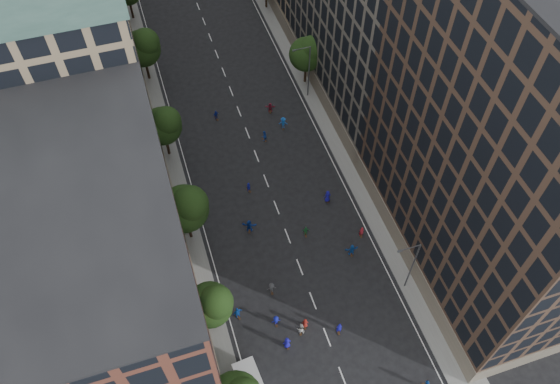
# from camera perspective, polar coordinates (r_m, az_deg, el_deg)

# --- Properties ---
(ground) EXTENTS (240.00, 240.00, 0.00)m
(ground) POSITION_cam_1_polar(r_m,az_deg,el_deg) (76.96, -3.32, 5.93)
(ground) COLOR black
(ground) RESTS_ON ground
(sidewalk_left) EXTENTS (4.00, 105.00, 0.15)m
(sidewalk_left) POSITION_cam_1_polar(r_m,az_deg,el_deg) (81.23, -13.03, 7.61)
(sidewalk_left) COLOR slate
(sidewalk_left) RESTS_ON ground
(sidewalk_right) EXTENTS (4.00, 105.00, 0.15)m
(sidewalk_right) POSITION_cam_1_polar(r_m,az_deg,el_deg) (84.64, 3.24, 11.34)
(sidewalk_right) COLOR slate
(sidewalk_right) RESTS_ON ground
(bldg_left_a) EXTENTS (14.00, 22.00, 30.00)m
(bldg_left_a) POSITION_cam_1_polar(r_m,az_deg,el_deg) (47.42, -17.07, -11.90)
(bldg_left_a) COLOR #5A2E22
(bldg_left_a) RESTS_ON ground
(bldg_left_b) EXTENTS (14.00, 26.00, 34.00)m
(bldg_left_b) POSITION_cam_1_polar(r_m,az_deg,el_deg) (61.02, -20.38, 9.13)
(bldg_left_b) COLOR #887559
(bldg_left_b) RESTS_ON ground
(bldg_left_c) EXTENTS (14.00, 20.00, 28.00)m
(bldg_left_c) POSITION_cam_1_polar(r_m,az_deg,el_deg) (81.34, -21.27, 18.19)
(bldg_left_c) COLOR #5A2E22
(bldg_left_c) RESTS_ON ground
(bldg_right_a) EXTENTS (14.00, 30.00, 36.00)m
(bldg_right_a) POSITION_cam_1_polar(r_m,az_deg,el_deg) (55.67, 22.59, 4.52)
(bldg_right_a) COLOR #453125
(bldg_right_a) RESTS_ON ground
(tree_left_1) EXTENTS (4.80, 4.80, 8.21)m
(tree_left_1) POSITION_cam_1_polar(r_m,az_deg,el_deg) (56.59, -7.15, -11.54)
(tree_left_1) COLOR black
(tree_left_1) RESTS_ON ground
(tree_left_2) EXTENTS (5.60, 5.60, 9.45)m
(tree_left_2) POSITION_cam_1_polar(r_m,az_deg,el_deg) (62.14, -9.78, -1.58)
(tree_left_2) COLOR black
(tree_left_2) RESTS_ON ground
(tree_left_3) EXTENTS (5.00, 5.00, 8.58)m
(tree_left_3) POSITION_cam_1_polar(r_m,az_deg,el_deg) (71.75, -12.05, 6.90)
(tree_left_3) COLOR black
(tree_left_3) RESTS_ON ground
(tree_left_4) EXTENTS (5.40, 5.40, 9.08)m
(tree_left_4) POSITION_cam_1_polar(r_m,az_deg,el_deg) (83.69, -14.12, 14.51)
(tree_left_4) COLOR black
(tree_left_4) RESTS_ON ground
(tree_right_a) EXTENTS (5.00, 5.00, 8.39)m
(tree_right_a) POSITION_cam_1_polar(r_m,az_deg,el_deg) (81.13, 2.91, 14.34)
(tree_right_a) COLOR black
(tree_right_a) RESTS_ON ground
(streetlamp_near) EXTENTS (2.64, 0.22, 9.06)m
(streetlamp_near) POSITION_cam_1_polar(r_m,az_deg,el_deg) (60.36, 13.55, -7.35)
(streetlamp_near) COLOR #595B60
(streetlamp_near) RESTS_ON ground
(streetlamp_far) EXTENTS (2.64, 0.22, 9.06)m
(streetlamp_far) POSITION_cam_1_polar(r_m,az_deg,el_deg) (79.09, 2.90, 12.71)
(streetlamp_far) COLOR #595B60
(streetlamp_far) RESTS_ON ground
(skater_0) EXTENTS (0.90, 0.60, 1.80)m
(skater_0) POSITION_cam_1_polar(r_m,az_deg,el_deg) (59.56, 0.75, -15.48)
(skater_0) COLOR #1B16B3
(skater_0) RESTS_ON ground
(skater_1) EXTENTS (0.72, 0.54, 1.80)m
(skater_1) POSITION_cam_1_polar(r_m,az_deg,el_deg) (60.50, 6.18, -13.96)
(skater_1) COLOR #1714A9
(skater_1) RESTS_ON ground
(skater_3) EXTENTS (1.02, 0.62, 1.53)m
(skater_3) POSITION_cam_1_polar(r_m,az_deg,el_deg) (60.65, -0.42, -13.31)
(skater_3) COLOR #141BA7
(skater_3) RESTS_ON ground
(skater_4) EXTENTS (1.22, 0.72, 1.95)m
(skater_4) POSITION_cam_1_polar(r_m,az_deg,el_deg) (60.97, -4.45, -12.48)
(skater_4) COLOR #1650B5
(skater_4) RESTS_ON ground
(skater_5) EXTENTS (1.69, 0.65, 1.79)m
(skater_5) POSITION_cam_1_polar(r_m,az_deg,el_deg) (65.11, 7.50, -6.04)
(skater_5) COLOR #154DAA
(skater_5) RESTS_ON ground
(skater_6) EXTENTS (0.82, 0.64, 1.49)m
(skater_6) POSITION_cam_1_polar(r_m,az_deg,el_deg) (60.62, 2.64, -13.53)
(skater_6) COLOR maroon
(skater_6) RESTS_ON ground
(skater_7) EXTENTS (0.66, 0.48, 1.67)m
(skater_7) POSITION_cam_1_polar(r_m,az_deg,el_deg) (66.72, 8.50, -4.12)
(skater_7) COLOR #A81C28
(skater_7) RESTS_ON ground
(skater_8) EXTENTS (1.03, 0.88, 1.83)m
(skater_8) POSITION_cam_1_polar(r_m,az_deg,el_deg) (60.17, 2.17, -14.09)
(skater_8) COLOR silver
(skater_8) RESTS_ON ground
(skater_9) EXTENTS (1.14, 0.70, 1.71)m
(skater_9) POSITION_cam_1_polar(r_m,az_deg,el_deg) (62.21, -0.89, -10.03)
(skater_9) COLOR #393A3E
(skater_9) RESTS_ON ground
(skater_10) EXTENTS (0.97, 0.54, 1.57)m
(skater_10) POSITION_cam_1_polar(r_m,az_deg,el_deg) (66.16, 2.71, -4.11)
(skater_10) COLOR #206C35
(skater_10) RESTS_ON ground
(skater_11) EXTENTS (1.89, 1.22, 1.94)m
(skater_11) POSITION_cam_1_polar(r_m,az_deg,el_deg) (66.37, -3.23, -3.58)
(skater_11) COLOR navy
(skater_11) RESTS_ON ground
(skater_12) EXTENTS (0.90, 0.59, 1.82)m
(skater_12) POSITION_cam_1_polar(r_m,az_deg,el_deg) (69.16, 4.99, -0.47)
(skater_12) COLOR #16118E
(skater_12) RESTS_ON ground
(skater_13) EXTENTS (0.66, 0.55, 1.54)m
(skater_13) POSITION_cam_1_polar(r_m,az_deg,el_deg) (70.09, -3.32, 0.52)
(skater_13) COLOR #111790
(skater_13) RESTS_ON ground
(skater_14) EXTENTS (1.00, 0.90, 1.68)m
(skater_14) POSITION_cam_1_polar(r_m,az_deg,el_deg) (75.63, -1.68, 5.86)
(skater_14) COLOR navy
(skater_14) RESTS_ON ground
(skater_15) EXTENTS (1.41, 1.11, 1.91)m
(skater_15) POSITION_cam_1_polar(r_m,az_deg,el_deg) (77.14, 0.34, 7.21)
(skater_15) COLOR #1652B4
(skater_15) RESTS_ON ground
(skater_16) EXTENTS (0.96, 0.61, 1.52)m
(skater_16) POSITION_cam_1_polar(r_m,az_deg,el_deg) (79.04, -6.69, 7.97)
(skater_16) COLOR #13259C
(skater_16) RESTS_ON ground
(skater_17) EXTENTS (1.51, 0.88, 1.56)m
(skater_17) POSITION_cam_1_polar(r_m,az_deg,el_deg) (79.57, -1.02, 8.80)
(skater_17) COLOR maroon
(skater_17) RESTS_ON ground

